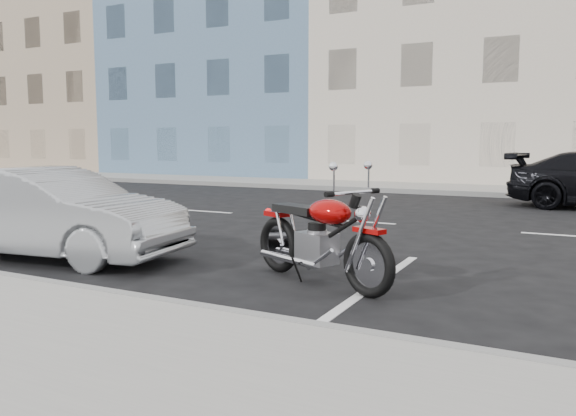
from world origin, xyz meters
The scene contains 8 objects.
ground centered at (0.00, 0.00, 0.00)m, with size 120.00×120.00×0.00m, color black.
sidewalk_far centered at (-5.00, 8.70, 0.07)m, with size 80.00×3.40×0.15m, color gray.
curb_far centered at (-5.00, 7.00, 0.08)m, with size 80.00×0.12×0.16m, color gray.
bldg_far_west centered at (-26.00, 16.30, 6.00)m, with size 12.00×12.00×12.00m, color tan.
bldg_blue centered at (-14.00, 16.30, 6.50)m, with size 12.00×12.00×13.00m, color slate.
bldg_cream centered at (-2.00, 16.30, 5.75)m, with size 12.00×12.00×11.50m, color beige.
motorcycle centered at (0.14, -5.53, 0.52)m, with size 2.14×1.11×1.14m.
sedan_silver centered at (-4.66, -5.61, 0.66)m, with size 1.39×3.98×1.31m, color #9A9DA1.
Camera 1 is at (2.03, -11.18, 1.66)m, focal length 35.00 mm.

